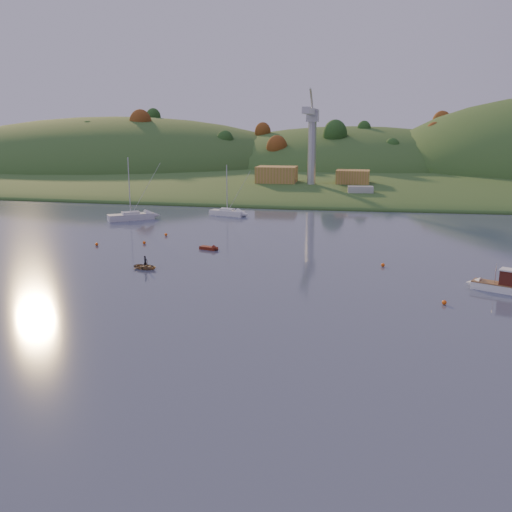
% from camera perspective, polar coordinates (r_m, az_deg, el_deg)
% --- Properties ---
extents(ground, '(500.00, 500.00, 0.00)m').
position_cam_1_polar(ground, '(43.43, -13.16, -12.68)').
color(ground, '#333E54').
rests_on(ground, ground).
extents(far_shore, '(620.00, 220.00, 1.50)m').
position_cam_1_polar(far_shore, '(266.72, 7.39, 8.90)').
color(far_shore, '#2A491D').
rests_on(far_shore, ground).
extents(shore_slope, '(640.00, 150.00, 7.00)m').
position_cam_1_polar(shore_slope, '(202.09, 6.19, 7.65)').
color(shore_slope, '#2A491D').
rests_on(shore_slope, ground).
extents(hill_left, '(170.00, 140.00, 44.00)m').
position_cam_1_polar(hill_left, '(259.24, -13.57, 8.54)').
color(hill_left, '#2A491D').
rests_on(hill_left, ground).
extents(hill_center, '(140.00, 120.00, 36.00)m').
position_cam_1_polar(hill_center, '(246.34, 9.43, 8.50)').
color(hill_center, '#2A491D').
rests_on(hill_center, ground).
extents(hillside_trees, '(280.00, 50.00, 32.00)m').
position_cam_1_polar(hillside_trees, '(221.95, 6.63, 8.12)').
color(hillside_trees, '#234117').
rests_on(hillside_trees, ground).
extents(wharf, '(42.00, 16.00, 2.40)m').
position_cam_1_polar(wharf, '(158.93, 6.68, 6.64)').
color(wharf, slate).
rests_on(wharf, ground).
extents(shed_west, '(11.00, 8.00, 4.80)m').
position_cam_1_polar(shed_west, '(161.04, 2.08, 8.09)').
color(shed_west, olive).
rests_on(shed_west, wharf).
extents(shed_east, '(9.00, 7.00, 4.00)m').
position_cam_1_polar(shed_east, '(160.21, 9.64, 7.74)').
color(shed_east, olive).
rests_on(shed_east, wharf).
extents(dock_crane, '(3.20, 28.00, 20.30)m').
position_cam_1_polar(dock_crane, '(154.64, 5.60, 12.42)').
color(dock_crane, '#B7B7BC').
rests_on(dock_crane, wharf).
extents(fishing_boat, '(5.89, 4.10, 3.63)m').
position_cam_1_polar(fishing_boat, '(70.89, 22.47, -2.53)').
color(fishing_boat, white).
rests_on(fishing_boat, ground).
extents(sailboat_near, '(8.79, 7.44, 12.39)m').
position_cam_1_polar(sailboat_near, '(116.66, -12.42, 3.93)').
color(sailboat_near, silver).
rests_on(sailboat_near, ground).
extents(sailboat_far, '(7.91, 4.26, 10.51)m').
position_cam_1_polar(sailboat_far, '(119.86, -2.90, 4.41)').
color(sailboat_far, white).
rests_on(sailboat_far, ground).
extents(canoe, '(3.66, 2.93, 0.67)m').
position_cam_1_polar(canoe, '(76.50, -10.99, -1.03)').
color(canoe, '#967953').
rests_on(canoe, ground).
extents(paddler, '(0.47, 0.62, 1.52)m').
position_cam_1_polar(paddler, '(76.40, -11.00, -0.73)').
color(paddler, black).
rests_on(paddler, ground).
extents(red_tender, '(3.44, 2.08, 1.11)m').
position_cam_1_polar(red_tender, '(86.79, -4.42, 0.76)').
color(red_tender, '#621B0E').
rests_on(red_tender, ground).
extents(work_vessel, '(14.81, 6.23, 3.72)m').
position_cam_1_polar(work_vessel, '(144.58, 10.38, 5.94)').
color(work_vessel, slate).
rests_on(work_vessel, ground).
extents(buoy_0, '(0.50, 0.50, 0.50)m').
position_cam_1_polar(buoy_0, '(63.58, 18.31, -4.43)').
color(buoy_0, '#FF590D').
rests_on(buoy_0, ground).
extents(buoy_1, '(0.50, 0.50, 0.50)m').
position_cam_1_polar(buoy_1, '(78.13, 12.57, -0.88)').
color(buoy_1, '#FF590D').
rests_on(buoy_1, ground).
extents(buoy_2, '(0.50, 0.50, 0.50)m').
position_cam_1_polar(buoy_2, '(92.95, -15.64, 1.14)').
color(buoy_2, '#FF590D').
rests_on(buoy_2, ground).
extents(buoy_3, '(0.50, 0.50, 0.50)m').
position_cam_1_polar(buoy_3, '(98.66, -9.00, 2.14)').
color(buoy_3, '#FF590D').
rests_on(buoy_3, ground).
extents(buoy_4, '(0.50, 0.50, 0.50)m').
position_cam_1_polar(buoy_4, '(92.51, -11.12, 1.33)').
color(buoy_4, '#FF590D').
rests_on(buoy_4, ground).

